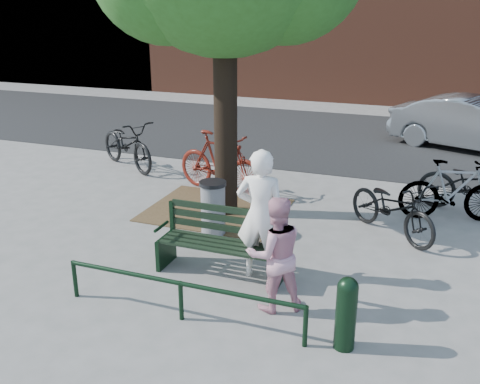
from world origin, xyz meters
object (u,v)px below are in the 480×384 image
at_px(bollard, 346,311).
at_px(bicycle_c, 392,207).
at_px(park_bench, 222,240).
at_px(person_left, 261,215).
at_px(person_right, 275,254).
at_px(litter_bin, 213,208).
at_px(parked_car, 473,124).

distance_m(bollard, bicycle_c, 3.27).
height_order(park_bench, bicycle_c, park_bench).
xyz_separation_m(park_bench, person_left, (0.53, 0.07, 0.42)).
xyz_separation_m(park_bench, bicycle_c, (2.06, 2.12, -0.00)).
height_order(person_left, bollard, person_left).
distance_m(park_bench, person_left, 0.68).
height_order(person_right, bollard, person_right).
xyz_separation_m(person_right, bollard, (0.96, -0.51, -0.27)).
bearing_deg(litter_bin, person_left, -43.29).
xyz_separation_m(park_bench, parked_car, (3.43, 8.34, 0.19)).
relative_size(person_left, litter_bin, 2.03).
bearing_deg(person_left, litter_bin, -50.00).
height_order(park_bench, bollard, park_bench).
relative_size(bollard, bicycle_c, 0.47).
relative_size(park_bench, litter_bin, 1.96).
bearing_deg(person_left, person_right, 114.11).
bearing_deg(bollard, park_bench, 148.94).
distance_m(bicycle_c, parked_car, 6.37).
relative_size(person_right, bollard, 1.70).
xyz_separation_m(person_right, litter_bin, (-1.59, 1.81, -0.28)).
height_order(bollard, parked_car, parked_car).
bearing_deg(park_bench, parked_car, 67.66).
bearing_deg(litter_bin, person_right, -48.68).
distance_m(park_bench, person_right, 1.17).
bearing_deg(litter_bin, bicycle_c, 19.30).
relative_size(litter_bin, bicycle_c, 0.49).
xyz_separation_m(park_bench, bollard, (1.91, -1.15, -0.02)).
distance_m(park_bench, bicycle_c, 2.96).
relative_size(person_right, bicycle_c, 0.80).
relative_size(person_left, bicycle_c, 0.99).
bearing_deg(parked_car, bollard, -169.20).
bearing_deg(park_bench, bicycle_c, 45.78).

